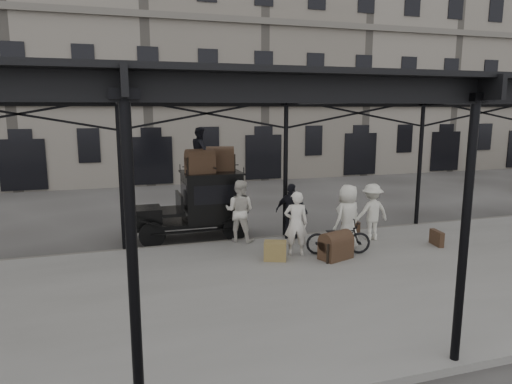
% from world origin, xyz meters
% --- Properties ---
extents(ground, '(120.00, 120.00, 0.00)m').
position_xyz_m(ground, '(0.00, 0.00, 0.00)').
color(ground, '#383533').
rests_on(ground, ground).
extents(platform, '(28.00, 8.00, 0.15)m').
position_xyz_m(platform, '(0.00, -2.00, 0.07)').
color(platform, slate).
rests_on(platform, ground).
extents(canopy, '(22.50, 9.00, 4.74)m').
position_xyz_m(canopy, '(0.00, -1.72, 4.60)').
color(canopy, black).
rests_on(canopy, ground).
extents(building_frontage, '(64.00, 8.00, 14.00)m').
position_xyz_m(building_frontage, '(0.00, 18.00, 7.00)').
color(building_frontage, slate).
rests_on(building_frontage, ground).
extents(taxi, '(3.65, 1.55, 2.18)m').
position_xyz_m(taxi, '(-2.50, 3.03, 1.20)').
color(taxi, black).
rests_on(taxi, ground).
extents(porter_left, '(0.76, 0.61, 1.81)m').
position_xyz_m(porter_left, '(-0.45, -0.01, 1.06)').
color(porter_left, silver).
rests_on(porter_left, platform).
extents(porter_midleft, '(1.17, 1.11, 1.91)m').
position_xyz_m(porter_midleft, '(-1.57, 1.80, 1.11)').
color(porter_midleft, silver).
rests_on(porter_midleft, platform).
extents(porter_centre, '(1.09, 0.91, 1.91)m').
position_xyz_m(porter_centre, '(1.19, 0.05, 1.10)').
color(porter_centre, beige).
rests_on(porter_centre, platform).
extents(porter_official, '(1.06, 0.98, 1.75)m').
position_xyz_m(porter_official, '(0.05, 1.57, 1.03)').
color(porter_official, black).
rests_on(porter_official, platform).
extents(porter_right, '(1.18, 0.72, 1.77)m').
position_xyz_m(porter_right, '(2.38, 0.72, 1.04)').
color(porter_right, silver).
rests_on(porter_right, platform).
extents(bicycle, '(1.92, 1.04, 0.96)m').
position_xyz_m(bicycle, '(0.74, -0.27, 0.63)').
color(bicycle, black).
rests_on(bicycle, platform).
extents(porter_roof, '(0.62, 0.76, 1.44)m').
position_xyz_m(porter_roof, '(-2.54, 2.93, 2.90)').
color(porter_roof, black).
rests_on(porter_roof, taxi).
extents(steamer_trunk_roof_near, '(0.94, 0.65, 0.64)m').
position_xyz_m(steamer_trunk_roof_near, '(-2.59, 2.78, 2.50)').
color(steamer_trunk_roof_near, '#402A1E').
rests_on(steamer_trunk_roof_near, taxi).
extents(steamer_trunk_roof_far, '(0.99, 0.71, 0.66)m').
position_xyz_m(steamer_trunk_roof_far, '(-1.84, 3.23, 2.51)').
color(steamer_trunk_roof_far, '#402A1E').
rests_on(steamer_trunk_roof_far, taxi).
extents(steamer_trunk_platform, '(1.00, 0.79, 0.64)m').
position_xyz_m(steamer_trunk_platform, '(0.48, -0.63, 0.47)').
color(steamer_trunk_platform, '#402A1E').
rests_on(steamer_trunk_platform, platform).
extents(wicker_hamper, '(0.72, 0.64, 0.50)m').
position_xyz_m(wicker_hamper, '(-1.12, -0.22, 0.40)').
color(wicker_hamper, olive).
rests_on(wicker_hamper, platform).
extents(suitcase_upright, '(0.23, 0.62, 0.45)m').
position_xyz_m(suitcase_upright, '(3.95, -0.41, 0.38)').
color(suitcase_upright, '#402A1E').
rests_on(suitcase_upright, platform).
extents(suitcase_flat, '(0.61, 0.22, 0.40)m').
position_xyz_m(suitcase_flat, '(2.09, 1.45, 0.35)').
color(suitcase_flat, '#402A1E').
rests_on(suitcase_flat, platform).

